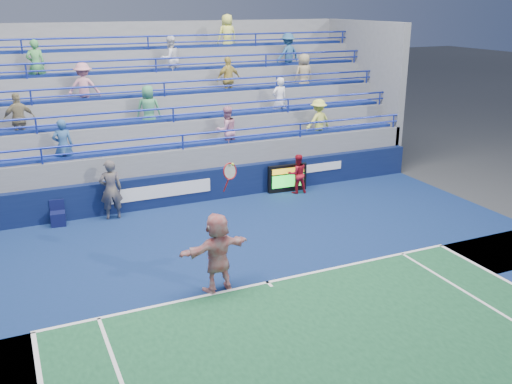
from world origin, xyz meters
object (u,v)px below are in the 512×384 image
serve_speed_board (287,178)px  tennis_player (217,252)px  judge_chair (58,218)px  line_judge (111,190)px  ball_girl (297,174)px

serve_speed_board → tennis_player: size_ratio=0.47×
judge_chair → serve_speed_board: bearing=0.2°
line_judge → ball_girl: 6.60m
judge_chair → tennis_player: bearing=-62.8°
tennis_player → line_judge: bearing=103.5°
ball_girl → tennis_player: bearing=56.2°
judge_chair → ball_girl: 8.26m
line_judge → serve_speed_board: bearing=-176.7°
serve_speed_board → line_judge: (-6.34, -0.14, 0.46)m
tennis_player → serve_speed_board: bearing=50.4°
ball_girl → line_judge: bearing=7.4°
serve_speed_board → ball_girl: bearing=-48.1°
judge_chair → ball_girl: size_ratio=0.54×
tennis_player → ball_girl: 7.70m
tennis_player → ball_girl: (5.20, 5.68, -0.26)m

